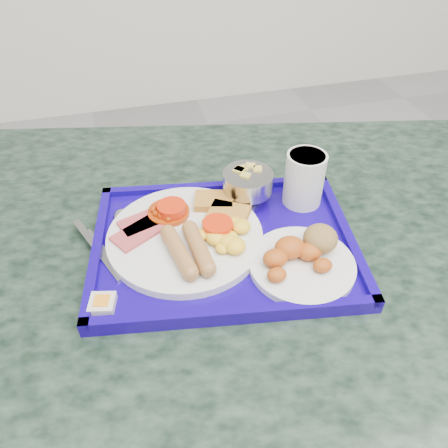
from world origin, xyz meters
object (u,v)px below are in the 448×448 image
(main_plate, at_px, (191,233))
(juice_cup, at_px, (304,177))
(bread_plate, at_px, (303,256))
(fruit_bowl, at_px, (248,182))
(tray, at_px, (224,244))
(table, at_px, (230,305))

(main_plate, xyz_separation_m, juice_cup, (0.22, 0.05, 0.04))
(bread_plate, distance_m, fruit_bowl, 0.19)
(juice_cup, bearing_deg, tray, -157.32)
(main_plate, bearing_deg, fruit_bowl, 32.41)
(tray, xyz_separation_m, fruit_bowl, (0.07, 0.10, 0.05))
(tray, bearing_deg, fruit_bowl, 54.21)
(table, bearing_deg, bread_plate, -51.40)
(fruit_bowl, bearing_deg, juice_cup, -16.06)
(juice_cup, bearing_deg, bread_plate, -112.15)
(tray, bearing_deg, main_plate, 158.60)
(tray, relative_size, juice_cup, 4.81)
(main_plate, height_order, fruit_bowl, fruit_bowl)
(table, relative_size, main_plate, 5.20)
(tray, xyz_separation_m, main_plate, (-0.05, 0.02, 0.02))
(fruit_bowl, xyz_separation_m, juice_cup, (0.10, -0.03, 0.01))
(main_plate, distance_m, fruit_bowl, 0.15)
(bread_plate, bearing_deg, fruit_bowl, 101.17)
(tray, distance_m, juice_cup, 0.19)
(tray, height_order, main_plate, main_plate)
(table, xyz_separation_m, fruit_bowl, (0.05, 0.07, 0.25))
(tray, bearing_deg, juice_cup, 22.68)
(main_plate, bearing_deg, tray, -21.40)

